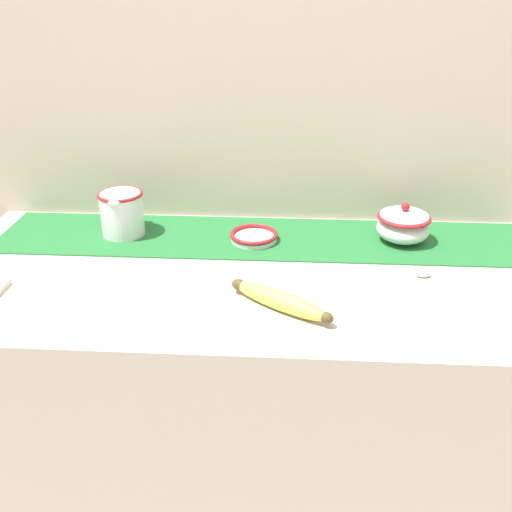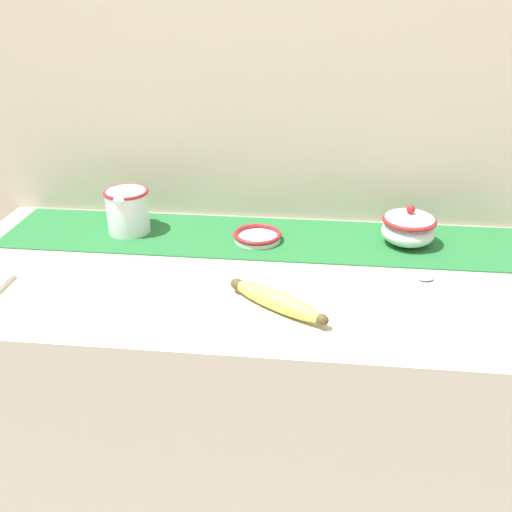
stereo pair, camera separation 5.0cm
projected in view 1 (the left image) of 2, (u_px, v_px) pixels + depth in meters
countertop at (257, 434)px, 1.41m from camera, size 1.37×0.60×0.91m
back_wall at (265, 104)px, 1.37m from camera, size 2.17×0.04×2.40m
table_runner at (261, 238)px, 1.36m from camera, size 1.26×0.24×0.00m
cream_pitcher at (122, 212)px, 1.36m from camera, size 0.11×0.13×0.11m
sugar_bowl at (403, 225)px, 1.33m from camera, size 0.12×0.12×0.10m
small_dish at (254, 236)px, 1.34m from camera, size 0.11×0.11×0.02m
banana at (280, 300)px, 1.07m from camera, size 0.20×0.15×0.04m
spoon at (417, 276)px, 1.19m from camera, size 0.16×0.05×0.01m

